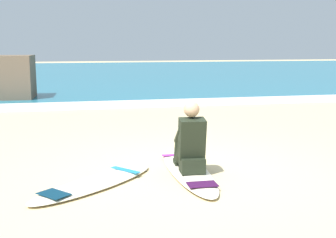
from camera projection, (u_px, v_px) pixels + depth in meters
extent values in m
plane|color=#CCB584|center=(183.00, 170.00, 6.22)|extent=(80.00, 80.00, 0.00)
cube|color=teal|center=(99.00, 73.00, 25.76)|extent=(80.00, 28.00, 0.10)
cube|color=white|center=(127.00, 104.00, 12.57)|extent=(80.00, 0.90, 0.11)
ellipsoid|color=#EFE5C6|center=(187.00, 169.00, 6.11)|extent=(0.57, 2.47, 0.07)
cube|color=purple|center=(177.00, 155.00, 6.77)|extent=(0.48, 0.11, 0.01)
cube|color=#351037|center=(202.00, 184.00, 5.35)|extent=(0.37, 0.25, 0.01)
cube|color=black|center=(192.00, 165.00, 5.83)|extent=(0.33, 0.28, 0.20)
cylinder|color=black|center=(182.00, 151.00, 5.97)|extent=(0.17, 0.41, 0.43)
cylinder|color=black|center=(179.00, 150.00, 6.17)|extent=(0.14, 0.27, 0.42)
cube|color=black|center=(177.00, 162.00, 6.27)|extent=(0.11, 0.23, 0.05)
cylinder|color=black|center=(197.00, 150.00, 6.00)|extent=(0.17, 0.41, 0.43)
cylinder|color=black|center=(194.00, 149.00, 6.20)|extent=(0.14, 0.27, 0.42)
cube|color=black|center=(194.00, 161.00, 6.30)|extent=(0.11, 0.23, 0.05)
cube|color=black|center=(192.00, 139.00, 5.81)|extent=(0.36, 0.31, 0.57)
sphere|color=tan|center=(192.00, 109.00, 5.77)|extent=(0.21, 0.21, 0.21)
cylinder|color=black|center=(179.00, 135.00, 5.93)|extent=(0.11, 0.40, 0.31)
cylinder|color=black|center=(200.00, 134.00, 5.97)|extent=(0.11, 0.40, 0.31)
ellipsoid|color=#EFE5C6|center=(95.00, 183.00, 5.52)|extent=(1.87, 1.71, 0.07)
cube|color=#1E7FB7|center=(125.00, 170.00, 5.96)|extent=(0.39, 0.43, 0.01)
cube|color=#0A2C40|center=(54.00, 194.00, 5.00)|extent=(0.42, 0.43, 0.01)
cube|color=brown|center=(11.00, 78.00, 13.56)|extent=(1.41, 1.40, 1.42)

